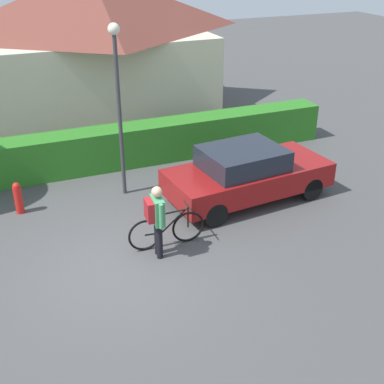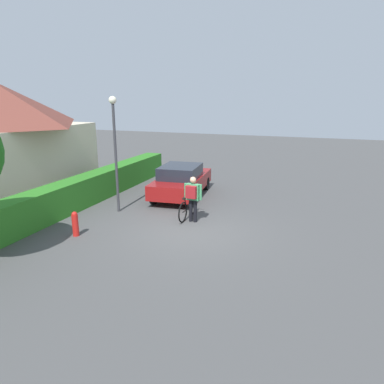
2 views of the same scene
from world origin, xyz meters
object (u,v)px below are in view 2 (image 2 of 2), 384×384
(person_rider, at_px, (193,195))
(bicycle, at_px, (188,208))
(street_lamp, at_px, (115,139))
(fire_hydrant, at_px, (75,223))
(parked_car_near, at_px, (181,180))

(person_rider, bearing_deg, bicycle, 42.09)
(street_lamp, distance_m, fire_hydrant, 3.56)
(bicycle, distance_m, street_lamp, 3.69)
(parked_car_near, bearing_deg, street_lamp, 151.56)
(parked_car_near, height_order, fire_hydrant, parked_car_near)
(parked_car_near, height_order, person_rider, person_rider)
(parked_car_near, xyz_separation_m, street_lamp, (-2.79, 1.51, 2.06))
(bicycle, relative_size, fire_hydrant, 2.13)
(fire_hydrant, bearing_deg, person_rider, -50.67)
(street_lamp, height_order, fire_hydrant, street_lamp)
(person_rider, distance_m, fire_hydrant, 4.00)
(parked_car_near, height_order, street_lamp, street_lamp)
(bicycle, distance_m, person_rider, 0.73)
(parked_car_near, relative_size, bicycle, 2.51)
(parked_car_near, bearing_deg, bicycle, -153.54)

